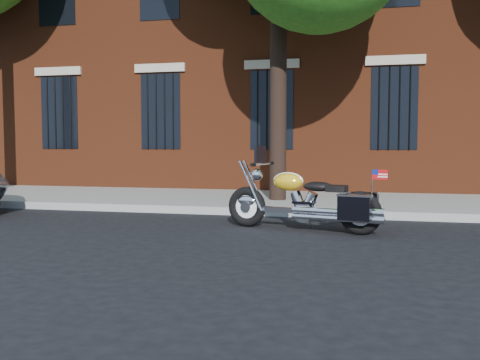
# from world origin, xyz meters

# --- Properties ---
(ground) EXTENTS (120.00, 120.00, 0.00)m
(ground) POSITION_xyz_m (0.00, 0.00, 0.00)
(ground) COLOR black
(ground) RESTS_ON ground
(curb) EXTENTS (40.00, 0.16, 0.15)m
(curb) POSITION_xyz_m (0.00, 1.38, 0.07)
(curb) COLOR gray
(curb) RESTS_ON ground
(sidewalk) EXTENTS (40.00, 3.60, 0.15)m
(sidewalk) POSITION_xyz_m (0.00, 3.26, 0.07)
(sidewalk) COLOR gray
(sidewalk) RESTS_ON ground
(building) EXTENTS (26.00, 10.08, 12.00)m
(building) POSITION_xyz_m (0.00, 10.06, 6.00)
(building) COLOR maroon
(building) RESTS_ON ground
(motorcycle) EXTENTS (2.51, 1.11, 1.32)m
(motorcycle) POSITION_xyz_m (1.47, -0.21, 0.45)
(motorcycle) COLOR black
(motorcycle) RESTS_ON ground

